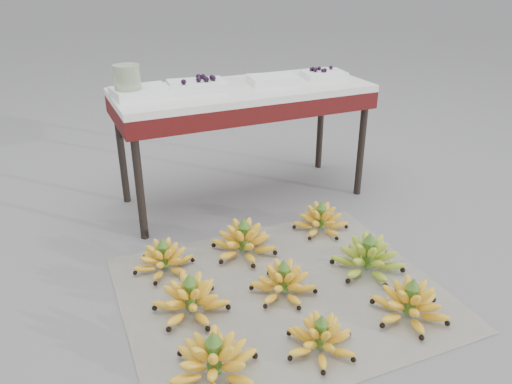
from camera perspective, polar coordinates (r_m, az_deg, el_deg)
name	(u,v)px	position (r m, az deg, el deg)	size (l,w,h in m)	color
ground	(294,286)	(2.12, 4.42, -10.68)	(60.00, 60.00, 0.00)	slate
newspaper_mat	(282,293)	(2.07, 2.96, -11.41)	(1.25, 1.05, 0.01)	beige
bunch_front_left	(214,361)	(1.69, -4.78, -18.70)	(0.31, 0.31, 0.18)	yellow
bunch_front_center	(321,338)	(1.79, 7.40, -16.24)	(0.25, 0.25, 0.15)	yellow
bunch_front_right	(410,304)	(2.00, 17.20, -12.10)	(0.29, 0.29, 0.17)	yellow
bunch_mid_left	(191,299)	(1.95, -7.46, -12.04)	(0.33, 0.33, 0.18)	yellow
bunch_mid_center	(283,282)	(2.03, 3.15, -10.25)	(0.35, 0.35, 0.16)	yellow
bunch_mid_right	(368,258)	(2.21, 12.66, -7.32)	(0.31, 0.31, 0.19)	#89AB2E
bunch_back_left	(164,259)	(2.20, -10.49, -7.57)	(0.34, 0.34, 0.16)	yellow
bunch_back_center	(244,241)	(2.28, -1.39, -5.64)	(0.37, 0.37, 0.18)	yellow
bunch_back_right	(321,220)	(2.49, 7.40, -3.23)	(0.34, 0.34, 0.16)	yellow
vendor_table	(243,100)	(2.65, -1.51, 10.43)	(1.32, 0.53, 0.63)	black
tray_far_left	(141,92)	(2.49, -13.00, 11.08)	(0.29, 0.22, 0.04)	white
tray_left	(197,85)	(2.56, -6.70, 12.01)	(0.30, 0.23, 0.07)	white
tray_right	(273,80)	(2.69, 1.97, 12.71)	(0.27, 0.21, 0.04)	white
tray_far_right	(323,74)	(2.84, 7.71, 13.19)	(0.24, 0.19, 0.06)	white
glass_jar	(128,82)	(2.46, -14.47, 12.10)	(0.12, 0.12, 0.16)	beige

